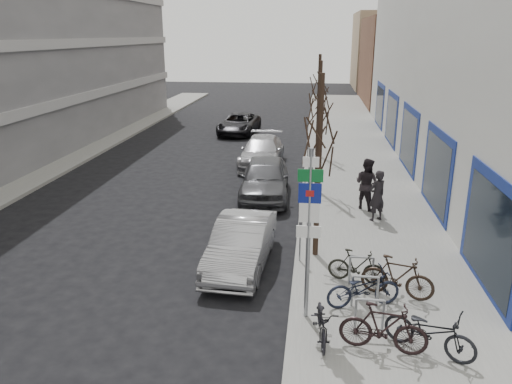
% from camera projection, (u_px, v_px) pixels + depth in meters
% --- Properties ---
extents(ground, '(120.00, 120.00, 0.00)m').
position_uv_depth(ground, '(206.00, 315.00, 12.09)').
color(ground, black).
rests_on(ground, ground).
extents(sidewalk_east, '(5.00, 70.00, 0.15)m').
position_uv_depth(sidewalk_east, '(361.00, 193.00, 21.02)').
color(sidewalk_east, slate).
rests_on(sidewalk_east, ground).
extents(sidewalk_west, '(3.00, 70.00, 0.15)m').
position_uv_depth(sidewalk_west, '(17.00, 181.00, 22.77)').
color(sidewalk_west, slate).
rests_on(sidewalk_west, ground).
extents(brick_building_far, '(12.00, 14.00, 8.00)m').
position_uv_depth(brick_building_far, '(429.00, 61.00, 47.26)').
color(brick_building_far, brown).
rests_on(brick_building_far, ground).
extents(tan_building_far, '(13.00, 12.00, 9.00)m').
position_uv_depth(tan_building_far, '(408.00, 51.00, 61.24)').
color(tan_building_far, '#937A5B').
rests_on(tan_building_far, ground).
extents(highway_sign_pole, '(0.55, 0.10, 4.20)m').
position_uv_depth(highway_sign_pole, '(309.00, 225.00, 11.06)').
color(highway_sign_pole, gray).
rests_on(highway_sign_pole, ground).
extents(bike_rack, '(0.66, 2.26, 0.83)m').
position_uv_depth(bike_rack, '(365.00, 288.00, 12.03)').
color(bike_rack, gray).
rests_on(bike_rack, sidewalk_east).
extents(tree_near, '(1.80, 1.80, 5.50)m').
position_uv_depth(tree_near, '(320.00, 124.00, 13.86)').
color(tree_near, black).
rests_on(tree_near, ground).
extents(tree_mid, '(1.80, 1.80, 5.50)m').
position_uv_depth(tree_mid, '(320.00, 96.00, 20.01)').
color(tree_mid, black).
rests_on(tree_mid, ground).
extents(tree_far, '(1.80, 1.80, 5.50)m').
position_uv_depth(tree_far, '(319.00, 82.00, 26.16)').
color(tree_far, black).
rests_on(tree_far, ground).
extents(meter_front, '(0.10, 0.08, 1.27)m').
position_uv_depth(meter_front, '(300.00, 236.00, 14.40)').
color(meter_front, gray).
rests_on(meter_front, sidewalk_east).
extents(meter_mid, '(0.10, 0.08, 1.27)m').
position_uv_depth(meter_mid, '(305.00, 183.00, 19.61)').
color(meter_mid, gray).
rests_on(meter_mid, sidewalk_east).
extents(meter_back, '(0.10, 0.08, 1.27)m').
position_uv_depth(meter_back, '(308.00, 151.00, 24.81)').
color(meter_back, gray).
rests_on(meter_back, sidewalk_east).
extents(bike_near_left, '(0.61, 1.66, 1.00)m').
position_uv_depth(bike_near_left, '(322.00, 319.00, 10.74)').
color(bike_near_left, black).
rests_on(bike_near_left, sidewalk_east).
extents(bike_near_right, '(1.91, 0.84, 1.12)m').
position_uv_depth(bike_near_right, '(383.00, 327.00, 10.31)').
color(bike_near_right, black).
rests_on(bike_near_right, sidewalk_east).
extents(bike_mid_curb, '(1.93, 1.08, 1.13)m').
position_uv_depth(bike_mid_curb, '(364.00, 285.00, 12.03)').
color(bike_mid_curb, black).
rests_on(bike_mid_curb, sidewalk_east).
extents(bike_mid_inner, '(1.61, 0.81, 0.94)m').
position_uv_depth(bike_mid_inner, '(357.00, 266.00, 13.24)').
color(bike_mid_inner, black).
rests_on(bike_mid_inner, sidewalk_east).
extents(bike_far_curb, '(1.96, 1.43, 1.17)m').
position_uv_depth(bike_far_curb, '(430.00, 327.00, 10.26)').
color(bike_far_curb, black).
rests_on(bike_far_curb, sidewalk_east).
extents(bike_far_inner, '(1.92, 1.05, 1.12)m').
position_uv_depth(bike_far_inner, '(397.00, 277.00, 12.47)').
color(bike_far_inner, black).
rests_on(bike_far_inner, sidewalk_east).
extents(parked_car_front, '(1.74, 4.36, 1.41)m').
position_uv_depth(parked_car_front, '(241.00, 244.00, 14.43)').
color(parked_car_front, '#A9A9AE').
rests_on(parked_car_front, ground).
extents(parked_car_mid, '(2.17, 4.91, 1.64)m').
position_uv_depth(parked_car_mid, '(265.00, 178.00, 20.56)').
color(parked_car_mid, '#4C4C51').
rests_on(parked_car_mid, ground).
extents(parked_car_back, '(2.07, 5.04, 1.46)m').
position_uv_depth(parked_car_back, '(262.00, 152.00, 25.56)').
color(parked_car_back, '#A2A1A6').
rests_on(parked_car_back, ground).
extents(lane_car, '(2.67, 5.07, 1.36)m').
position_uv_depth(lane_car, '(239.00, 124.00, 33.78)').
color(lane_car, black).
rests_on(lane_car, ground).
extents(pedestrian_near, '(0.80, 0.74, 1.84)m').
position_uv_depth(pedestrian_near, '(377.00, 196.00, 17.53)').
color(pedestrian_near, black).
rests_on(pedestrian_near, sidewalk_east).
extents(pedestrian_far, '(0.88, 0.85, 1.98)m').
position_uv_depth(pedestrian_far, '(367.00, 183.00, 18.71)').
color(pedestrian_far, black).
rests_on(pedestrian_far, sidewalk_east).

